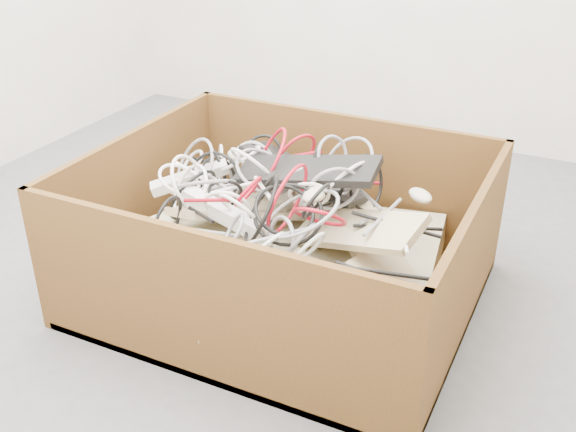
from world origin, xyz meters
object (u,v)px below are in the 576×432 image
at_px(power_strip_left, 190,178).
at_px(vga_plug, 386,225).
at_px(power_strip_right, 224,213).
at_px(cardboard_box, 281,261).

height_order(power_strip_left, vga_plug, power_strip_left).
distance_m(power_strip_left, power_strip_right, 0.32).
xyz_separation_m(power_strip_left, power_strip_right, (0.26, -0.19, 0.00)).
bearing_deg(cardboard_box, power_strip_left, 173.49).
bearing_deg(vga_plug, power_strip_right, -140.31).
bearing_deg(cardboard_box, power_strip_right, -131.53).
relative_size(cardboard_box, power_strip_right, 4.02).
xyz_separation_m(cardboard_box, power_strip_right, (-0.13, -0.15, 0.22)).
bearing_deg(vga_plug, cardboard_box, -155.60).
height_order(cardboard_box, power_strip_left, cardboard_box).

